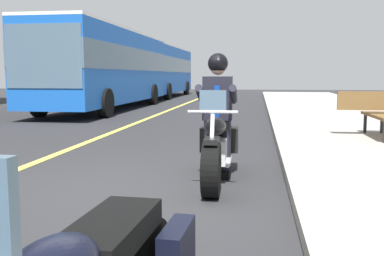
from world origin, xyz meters
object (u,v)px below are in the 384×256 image
object	(u,v)px
motorcycle_main	(217,148)
rider_main	(218,104)
bus_near	(160,69)
bus_far	(106,65)
bench_sidewalk	(383,110)

from	to	relation	value
motorcycle_main	rider_main	bearing A→B (deg)	-177.82
rider_main	bus_near	xyz separation A→B (m)	(-22.59, -5.90, 0.84)
bus_far	bus_near	bearing A→B (deg)	-179.15
rider_main	bus_near	world-z (taller)	bus_near
bench_sidewalk	motorcycle_main	bearing A→B (deg)	-40.02
motorcycle_main	bus_near	bearing A→B (deg)	-165.46
rider_main	bench_sidewalk	distance (m)	4.74
motorcycle_main	bus_far	size ratio (longest dim) A/B	0.20
bus_far	bench_sidewalk	bearing A→B (deg)	47.29
rider_main	bus_near	distance (m)	23.37
bus_far	motorcycle_main	bearing A→B (deg)	25.74
bench_sidewalk	bus_far	bearing A→B (deg)	-132.71
motorcycle_main	bench_sidewalk	bearing A→B (deg)	139.98
bus_near	bench_sidewalk	world-z (taller)	bus_near
bus_near	bus_far	world-z (taller)	same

